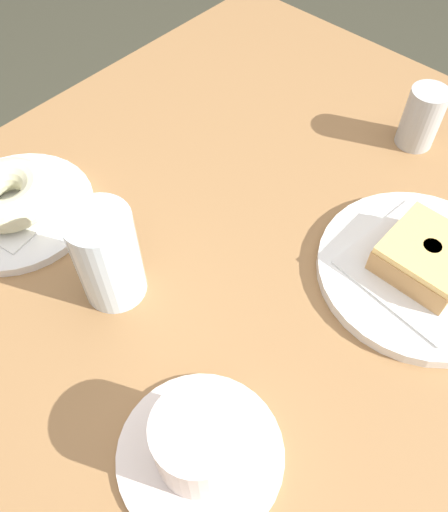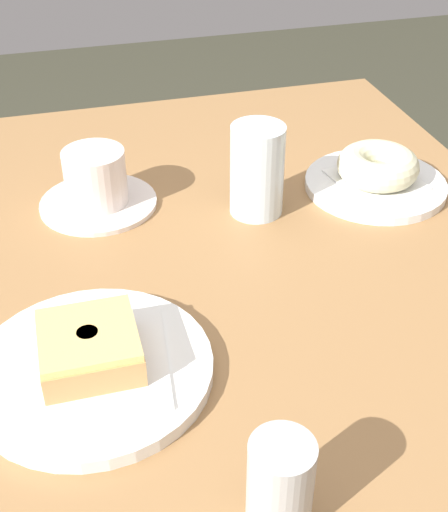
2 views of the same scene
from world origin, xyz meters
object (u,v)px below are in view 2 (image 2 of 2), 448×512
Objects in this scene: donut_glazed_square at (89,347)px; sugar_jar at (280,484)px; plate_glazed_square at (93,369)px; coffee_cup at (96,183)px; donut_sugar_ring at (378,166)px; water_glass at (257,170)px; plate_sugar_ring at (375,184)px.

donut_glazed_square is 1.09× the size of sugar_jar.
coffee_cup is (0.31, -0.04, 0.03)m from plate_glazed_square.
donut_glazed_square is (0.00, 0.00, 0.03)m from plate_glazed_square.
donut_glazed_square is (-0.25, 0.41, 0.00)m from donut_sugar_ring.
water_glass is at bearing 93.80° from donut_sugar_ring.
plate_sugar_ring is 0.03m from donut_sugar_ring.
donut_glazed_square is at bearing 171.96° from coffee_cup.
plate_sugar_ring is at bearing -58.40° from donut_glazed_square.
plate_glazed_square is 2.74× the size of sugar_jar.
coffee_cup is at bearing 71.02° from water_glass.
sugar_jar is (-0.50, -0.08, 0.01)m from coffee_cup.
donut_glazed_square is (-0.25, 0.41, 0.03)m from plate_sugar_ring.
donut_glazed_square is at bearing 121.60° from donut_sugar_ring.
water_glass is (0.24, -0.24, 0.02)m from donut_glazed_square.
coffee_cup is at bearing -8.04° from plate_glazed_square.
donut_sugar_ring is 0.37m from coffee_cup.
sugar_jar is (-0.43, 0.12, -0.02)m from water_glass.
donut_sugar_ring is 0.48m from donut_glazed_square.
sugar_jar is at bearing 146.69° from donut_sugar_ring.
donut_sugar_ring is 0.48× the size of plate_glazed_square.
donut_glazed_square reaches higher than plate_sugar_ring.
donut_sugar_ring is 0.53m from sugar_jar.
sugar_jar is (-0.19, -0.12, 0.01)m from donut_glazed_square.
water_glass is 0.45m from sugar_jar.
water_glass is at bearing -108.98° from coffee_cup.
plate_sugar_ring is 0.18m from water_glass.
coffee_cup is (0.07, 0.19, -0.03)m from water_glass.
donut_glazed_square is at bearing 121.60° from plate_sugar_ring.
donut_sugar_ring is 0.93× the size of water_glass.
plate_glazed_square is 0.31m from coffee_cup.
sugar_jar reaches higher than plate_glazed_square.
coffee_cup reaches higher than plate_sugar_ring.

